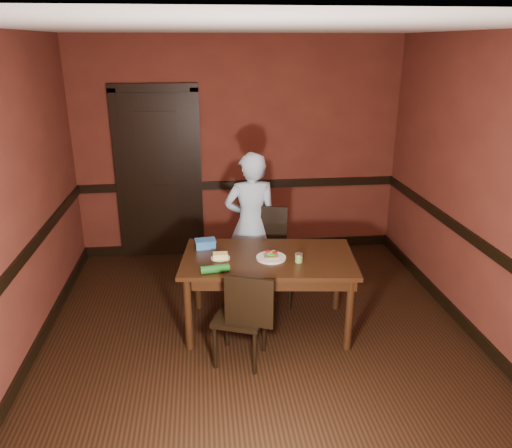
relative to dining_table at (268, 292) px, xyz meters
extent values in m
cube|color=black|center=(-0.11, -0.31, -0.37)|extent=(4.00, 4.50, 0.01)
cube|color=white|center=(-0.11, -0.31, 2.33)|extent=(4.00, 4.50, 0.01)
cube|color=#5A251B|center=(-0.11, 1.94, 0.98)|extent=(4.00, 0.02, 2.70)
cube|color=#5A251B|center=(-0.11, -2.56, 0.98)|extent=(4.00, 0.02, 2.70)
cube|color=#5A251B|center=(-2.11, -0.31, 0.98)|extent=(0.02, 4.50, 2.70)
cube|color=#5A251B|center=(1.89, -0.31, 0.98)|extent=(0.02, 4.50, 2.70)
cube|color=black|center=(-0.11, 1.93, 0.53)|extent=(4.00, 0.03, 0.10)
cube|color=black|center=(-2.09, -0.31, 0.53)|extent=(0.03, 4.50, 0.10)
cube|color=black|center=(1.88, -0.31, 0.53)|extent=(0.03, 4.50, 0.10)
cube|color=black|center=(-0.11, 1.93, -0.31)|extent=(4.00, 0.03, 0.12)
cube|color=black|center=(-2.09, -0.31, -0.31)|extent=(0.03, 4.50, 0.12)
cube|color=black|center=(1.88, -0.31, -0.31)|extent=(0.03, 4.50, 0.12)
cube|color=black|center=(-1.11, 1.90, 0.66)|extent=(0.85, 0.04, 2.05)
cube|color=black|center=(-1.58, 1.92, 0.66)|extent=(0.10, 0.06, 2.15)
cube|color=black|center=(-0.63, 1.92, 0.66)|extent=(0.10, 0.06, 2.15)
cube|color=black|center=(-1.11, 1.92, 1.73)|extent=(1.05, 0.06, 0.10)
cube|color=black|center=(0.00, 0.00, 0.00)|extent=(1.67, 1.07, 0.74)
imported|color=#AACBE6|center=(-0.08, 0.80, 0.41)|extent=(0.59, 0.41, 1.55)
cylinder|color=silver|center=(0.02, -0.05, 0.38)|extent=(0.27, 0.27, 0.01)
cube|color=#A3774F|center=(0.02, -0.05, 0.39)|extent=(0.13, 0.12, 0.02)
ellipsoid|color=#308525|center=(0.02, -0.05, 0.42)|extent=(0.12, 0.10, 0.03)
cylinder|color=#C0090B|center=(-0.01, -0.03, 0.43)|extent=(0.05, 0.05, 0.01)
cylinder|color=#C0090B|center=(0.05, -0.06, 0.43)|extent=(0.05, 0.05, 0.01)
cylinder|color=#81AA66|center=(-0.01, -0.07, 0.43)|extent=(0.03, 0.03, 0.01)
cylinder|color=#81AA66|center=(0.05, -0.02, 0.43)|extent=(0.03, 0.03, 0.01)
cylinder|color=#81AA66|center=(0.02, -0.05, 0.43)|extent=(0.03, 0.03, 0.01)
cylinder|color=#63943E|center=(0.26, -0.15, 0.41)|extent=(0.07, 0.07, 0.07)
cylinder|color=#B8B8B2|center=(0.26, -0.15, 0.45)|extent=(0.07, 0.07, 0.01)
cylinder|color=silver|center=(-0.44, 0.00, 0.38)|extent=(0.17, 0.17, 0.01)
cube|color=#EAEA74|center=(-0.44, 0.00, 0.40)|extent=(0.13, 0.09, 0.04)
cube|color=#2E71C2|center=(-0.57, 0.28, 0.41)|extent=(0.20, 0.14, 0.07)
cube|color=#2E71C2|center=(-0.57, 0.28, 0.45)|extent=(0.21, 0.15, 0.01)
cylinder|color=#155518|center=(-0.50, -0.28, 0.40)|extent=(0.26, 0.10, 0.07)
camera|label=1|loc=(-0.58, -4.17, 2.23)|focal=35.00mm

